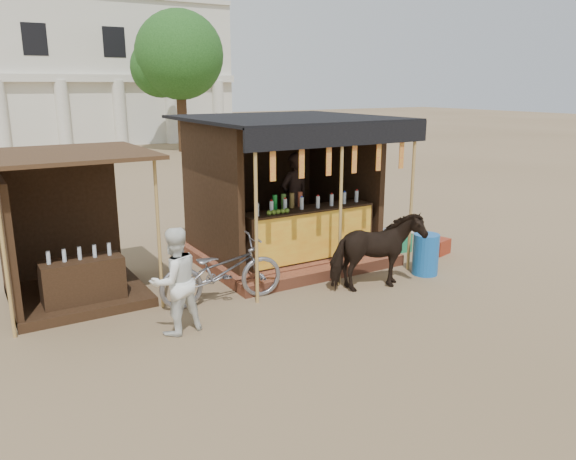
# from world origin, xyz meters

# --- Properties ---
(ground) EXTENTS (120.00, 120.00, 0.00)m
(ground) POSITION_xyz_m (0.00, 0.00, 0.00)
(ground) COLOR #846B4C
(ground) RESTS_ON ground
(main_stall) EXTENTS (3.60, 3.61, 2.78)m
(main_stall) POSITION_xyz_m (1.03, 3.36, 1.03)
(main_stall) COLOR #964C31
(main_stall) RESTS_ON ground
(secondary_stall) EXTENTS (2.40, 2.40, 2.38)m
(secondary_stall) POSITION_xyz_m (-3.17, 3.24, 0.85)
(secondary_stall) COLOR #342013
(secondary_stall) RESTS_ON ground
(cow) EXTENTS (1.65, 0.96, 1.31)m
(cow) POSITION_xyz_m (1.39, 1.04, 0.66)
(cow) COLOR black
(cow) RESTS_ON ground
(motorbike) EXTENTS (2.06, 0.91, 1.05)m
(motorbike) POSITION_xyz_m (-1.07, 1.85, 0.52)
(motorbike) COLOR gray
(motorbike) RESTS_ON ground
(bystander) EXTENTS (0.81, 0.68, 1.51)m
(bystander) POSITION_xyz_m (-2.08, 1.16, 0.75)
(bystander) COLOR white
(bystander) RESTS_ON ground
(blue_barrel) EXTENTS (0.59, 0.59, 0.75)m
(blue_barrel) POSITION_xyz_m (2.68, 1.19, 0.38)
(blue_barrel) COLOR #165AAB
(blue_barrel) RESTS_ON ground
(red_crate) EXTENTS (0.52, 0.47, 0.31)m
(red_crate) POSITION_xyz_m (3.83, 2.00, 0.15)
(red_crate) COLOR maroon
(red_crate) RESTS_ON ground
(cooler) EXTENTS (0.69, 0.52, 0.46)m
(cooler) POSITION_xyz_m (3.18, 2.60, 0.23)
(cooler) COLOR #1B794C
(cooler) RESTS_ON ground
(tree) EXTENTS (4.50, 4.40, 7.00)m
(tree) POSITION_xyz_m (5.81, 22.14, 4.63)
(tree) COLOR #382314
(tree) RESTS_ON ground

